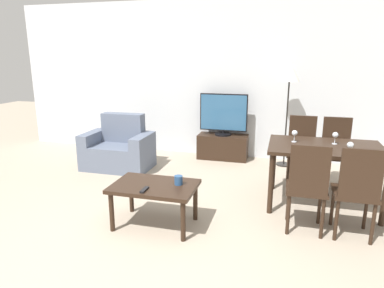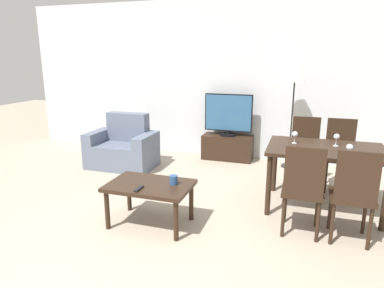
% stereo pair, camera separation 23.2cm
% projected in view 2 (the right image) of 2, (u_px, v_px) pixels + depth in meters
% --- Properties ---
extents(ground_plane, '(18.00, 18.00, 0.00)m').
position_uv_depth(ground_plane, '(110.00, 263.00, 2.99)').
color(ground_plane, tan).
extents(wall_back, '(7.37, 0.06, 2.70)m').
position_uv_depth(wall_back, '(216.00, 80.00, 5.99)').
color(wall_back, silver).
rests_on(wall_back, ground_plane).
extents(armchair, '(1.06, 0.67, 0.85)m').
position_uv_depth(armchair, '(123.00, 148.00, 5.55)').
color(armchair, slate).
rests_on(armchair, ground_plane).
extents(tv_stand, '(0.86, 0.37, 0.43)m').
position_uv_depth(tv_stand, '(227.00, 147.00, 5.96)').
color(tv_stand, black).
rests_on(tv_stand, ground_plane).
extents(tv, '(0.82, 0.29, 0.71)m').
position_uv_depth(tv, '(228.00, 115.00, 5.81)').
color(tv, black).
rests_on(tv, tv_stand).
extents(coffee_table, '(0.87, 0.58, 0.46)m').
position_uv_depth(coffee_table, '(150.00, 189.00, 3.60)').
color(coffee_table, black).
rests_on(coffee_table, ground_plane).
extents(dining_table, '(1.29, 0.88, 0.75)m').
position_uv_depth(dining_table, '(326.00, 155.00, 3.92)').
color(dining_table, black).
rests_on(dining_table, ground_plane).
extents(dining_chair_near, '(0.40, 0.40, 0.95)m').
position_uv_depth(dining_chair_near, '(303.00, 186.00, 3.33)').
color(dining_chair_near, black).
rests_on(dining_chair_near, ground_plane).
extents(dining_chair_far, '(0.40, 0.40, 0.95)m').
position_uv_depth(dining_chair_far, '(340.00, 151.00, 4.57)').
color(dining_chair_far, black).
rests_on(dining_chair_far, ground_plane).
extents(dining_chair_near_right, '(0.40, 0.40, 0.95)m').
position_uv_depth(dining_chair_near_right, '(354.00, 192.00, 3.19)').
color(dining_chair_near_right, black).
rests_on(dining_chair_near_right, ground_plane).
extents(dining_chair_far_left, '(0.40, 0.40, 0.95)m').
position_uv_depth(dining_chair_far_left, '(305.00, 148.00, 4.71)').
color(dining_chair_far_left, black).
rests_on(dining_chair_far_left, ground_plane).
extents(floor_lamp, '(0.31, 0.31, 1.67)m').
position_uv_depth(floor_lamp, '(295.00, 78.00, 5.24)').
color(floor_lamp, black).
rests_on(floor_lamp, ground_plane).
extents(remote_primary, '(0.04, 0.15, 0.02)m').
position_uv_depth(remote_primary, '(139.00, 189.00, 3.42)').
color(remote_primary, black).
rests_on(remote_primary, coffee_table).
extents(cup_white_near, '(0.09, 0.09, 0.10)m').
position_uv_depth(cup_white_near, '(174.00, 180.00, 3.56)').
color(cup_white_near, navy).
rests_on(cup_white_near, coffee_table).
extents(wine_glass_left, '(0.07, 0.07, 0.15)m').
position_uv_depth(wine_glass_left, '(295.00, 135.00, 4.06)').
color(wine_glass_left, silver).
rests_on(wine_glass_left, dining_table).
extents(wine_glass_center, '(0.07, 0.07, 0.15)m').
position_uv_depth(wine_glass_center, '(349.00, 148.00, 3.48)').
color(wine_glass_center, silver).
rests_on(wine_glass_center, dining_table).
extents(wine_glass_right, '(0.07, 0.07, 0.15)m').
position_uv_depth(wine_glass_right, '(337.00, 137.00, 3.94)').
color(wine_glass_right, silver).
rests_on(wine_glass_right, dining_table).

